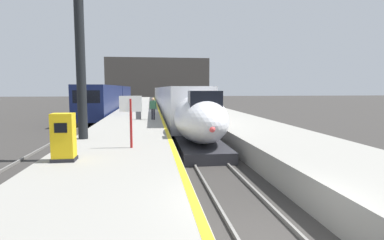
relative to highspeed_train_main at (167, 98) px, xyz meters
The scene contains 15 objects.
platform_left 19.45m from the highspeed_train_main, 102.05° to the right, with size 4.80×110.00×1.05m, color gray.
platform_right 19.45m from the highspeed_train_main, 77.95° to the right, with size 4.80×110.00×1.05m, color gray.
platform_left_safety_stripe 19.07m from the highspeed_train_main, 95.33° to the right, with size 0.20×107.80×0.01m, color yellow.
rail_main_left 16.35m from the highspeed_train_main, 92.65° to the right, with size 0.08×110.00×0.12m, color slate.
rail_main_right 16.35m from the highspeed_train_main, 87.35° to the right, with size 0.08×110.00×0.12m, color slate.
rail_secondary_left 18.57m from the highspeed_train_main, 118.62° to the right, with size 0.08×110.00×0.12m, color slate.
rail_secondary_right 17.91m from the highspeed_train_main, 114.38° to the right, with size 0.08×110.00×0.12m, color slate.
highspeed_train_main is the anchor object (origin of this frame).
regional_train_adjacent 9.32m from the highspeed_train_main, 150.31° to the right, with size 2.85×36.60×3.80m.
station_column_mid 35.58m from the highspeed_train_main, 99.63° to the right, with size 4.00×0.68×9.55m.
passenger_near_edge 26.17m from the highspeed_train_main, 95.44° to the right, with size 0.53×0.36×1.69m.
rolling_suitcase 26.02m from the highspeed_train_main, 97.98° to the right, with size 0.40×0.22×0.98m.
ticket_machine_yellow 39.76m from the highspeed_train_main, 98.02° to the right, with size 0.76×0.62×1.60m.
departure_info_board 37.52m from the highspeed_train_main, 95.30° to the right, with size 0.90×0.10×2.12m.
terminus_back_wall 58.50m from the highspeed_train_main, 90.00° to the left, with size 36.00×2.00×14.00m, color #4C4742.
Camera 1 is at (-2.66, -6.22, 3.47)m, focal length 28.70 mm.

